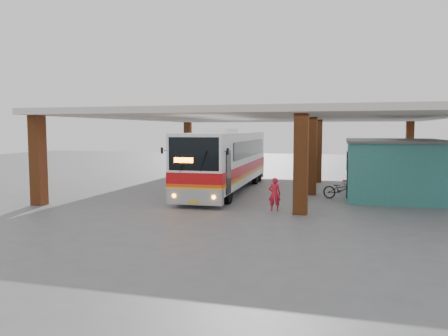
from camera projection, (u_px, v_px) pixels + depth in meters
ground at (247, 200)px, 22.62m from camera, size 90.00×90.00×0.00m
brick_columns at (288, 154)px, 26.85m from camera, size 20.10×21.60×4.35m
canopy_roof at (277, 117)px, 28.33m from camera, size 21.00×23.00×0.30m
shop_building at (394, 167)px, 24.34m from camera, size 5.20×8.20×3.11m
coach_bus at (226, 160)px, 25.95m from camera, size 3.06×12.85×3.72m
motorcycle at (342, 190)px, 22.81m from camera, size 2.13×1.37×1.06m
pedestrian at (275, 194)px, 19.65m from camera, size 0.61×0.45×1.52m
red_chair at (348, 178)px, 29.27m from camera, size 0.58×0.58×0.87m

